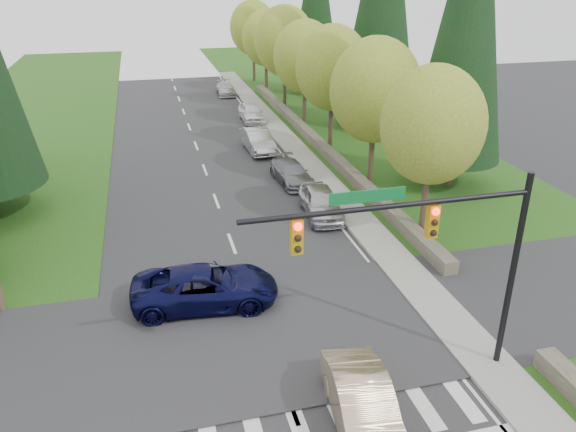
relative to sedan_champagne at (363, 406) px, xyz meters
name	(u,v)px	position (x,y,z in m)	size (l,w,h in m)	color
grass_east	(433,186)	(11.22, 17.07, -0.73)	(14.00, 110.00, 0.06)	#275216
cross_street	(265,334)	(-1.78, 5.07, -0.76)	(120.00, 8.00, 0.10)	#28282B
sidewalk_east	(326,183)	(5.12, 19.07, -0.70)	(1.80, 80.00, 0.13)	gray
curb_east	(313,184)	(4.27, 19.07, -0.70)	(0.20, 80.00, 0.13)	gray
stone_wall_north	(315,141)	(6.82, 27.07, -0.41)	(0.70, 40.00, 0.70)	#4C4438
traffic_signal	(435,240)	(2.59, 1.57, 4.22)	(8.70, 0.37, 6.80)	black
decid_tree_0	(433,125)	(7.42, 11.07, 4.83)	(4.80, 4.80, 8.37)	#38281C
decid_tree_1	(375,90)	(7.52, 18.07, 5.03)	(5.20, 5.20, 8.80)	#38281C
decid_tree_2	(332,68)	(7.32, 25.07, 5.16)	(5.00, 5.00, 8.82)	#38281C
decid_tree_3	(305,57)	(7.42, 32.07, 4.90)	(5.00, 5.00, 8.55)	#38281C
decid_tree_4	(285,41)	(7.52, 39.07, 5.30)	(5.40, 5.40, 9.18)	#38281C
decid_tree_5	(266,38)	(7.32, 46.07, 4.77)	(4.80, 4.80, 8.30)	#38281C
decid_tree_6	(253,28)	(7.42, 53.07, 5.10)	(5.20, 5.20, 8.86)	#38281C
conifer_e_a	(469,15)	(12.22, 17.07, 9.03)	(5.44, 5.44, 17.80)	#38281C
sedan_champagne	(363,406)	(0.00, 0.00, 0.00)	(1.62, 4.64, 1.53)	#CFB38A
suv_navy	(205,287)	(-3.60, 7.59, 0.02)	(2.61, 5.67, 1.58)	#0A0C35
parked_car_a	(321,202)	(3.36, 14.67, 0.01)	(1.83, 4.55, 1.55)	#BABABF
parked_car_b	(291,173)	(3.11, 19.88, -0.12)	(1.81, 4.45, 1.29)	slate
parked_car_c	(258,140)	(2.42, 26.70, 0.02)	(1.66, 4.75, 1.57)	#B1B1B6
parked_car_d	(252,112)	(3.63, 35.12, 0.01)	(1.82, 4.52, 1.54)	white
parked_car_e	(226,89)	(3.08, 46.35, -0.14)	(1.75, 4.31, 1.25)	#AFB0B5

